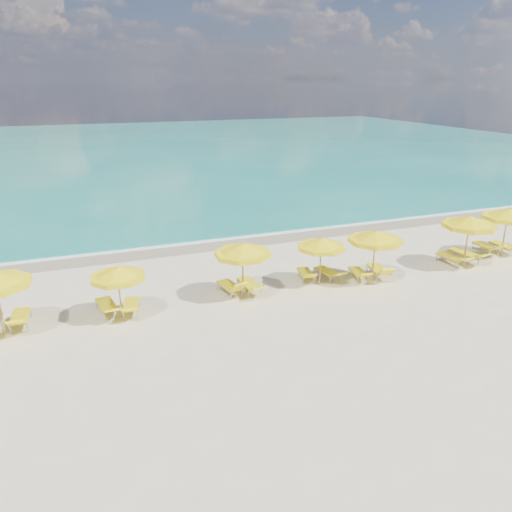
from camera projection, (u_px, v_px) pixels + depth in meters
name	position (u px, v px, depth m)	size (l,w,h in m)	color
ground_plane	(269.00, 294.00, 20.78)	(120.00, 120.00, 0.00)	beige
ocean	(125.00, 150.00, 63.02)	(120.00, 80.00, 0.30)	#167D6A
wet_sand_band	(218.00, 243.00, 27.29)	(120.00, 2.60, 0.01)	tan
foam_line	(214.00, 239.00, 28.00)	(120.00, 1.20, 0.03)	white
whitecap_near	(92.00, 212.00, 33.73)	(14.00, 0.36, 0.05)	white
whitecap_far	(250.00, 179.00, 44.59)	(18.00, 0.30, 0.05)	white
umbrella_2	(118.00, 274.00, 18.16)	(2.60, 2.60, 2.08)	tan
umbrella_3	(243.00, 250.00, 19.94)	(2.93, 2.93, 2.35)	tan
umbrella_4	(321.00, 244.00, 21.31)	(2.16, 2.16, 2.13)	tan
umbrella_5	(375.00, 237.00, 21.46)	(2.92, 2.92, 2.40)	tan
umbrella_6	(470.00, 222.00, 23.25)	(2.95, 2.95, 2.54)	tan
umbrella_7	(508.00, 214.00, 24.74)	(3.04, 3.04, 2.49)	tan
lounger_1_right	(21.00, 321.00, 18.00)	(0.70, 1.90, 0.78)	#A5A8AD
lounger_2_left	(107.00, 309.00, 18.98)	(0.85, 1.94, 0.68)	#A5A8AD
lounger_2_right	(131.00, 309.00, 19.01)	(0.89, 1.85, 0.71)	#A5A8AD
lounger_3_left	(230.00, 289.00, 20.71)	(0.89, 1.80, 0.86)	#A5A8AD
lounger_3_right	(250.00, 287.00, 20.91)	(0.69, 1.94, 0.69)	#A5A8AD
lounger_4_left	(306.00, 276.00, 22.18)	(0.88, 1.74, 0.69)	#A5A8AD
lounger_4_right	(328.00, 275.00, 22.29)	(0.82, 1.84, 0.67)	#A5A8AD
lounger_5_left	(358.00, 275.00, 22.26)	(0.86, 1.73, 0.69)	#A5A8AD
lounger_5_right	(378.00, 273.00, 22.45)	(0.98, 1.92, 0.86)	#A5A8AD
lounger_6_left	(451.00, 260.00, 24.07)	(0.77, 1.93, 0.70)	#A5A8AD
lounger_6_right	(464.00, 256.00, 24.50)	(0.89, 2.13, 0.75)	#A5A8AD
lounger_7_left	(486.00, 249.00, 25.68)	(0.69, 1.87, 0.74)	#A5A8AD
lounger_7_right	(504.00, 248.00, 25.68)	(0.65, 1.83, 0.85)	#A5A8AD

